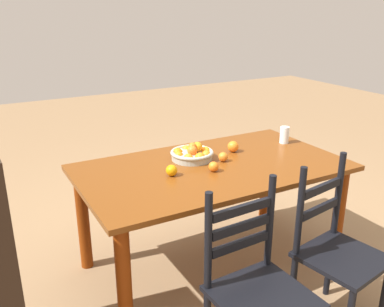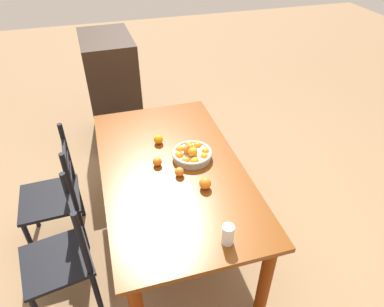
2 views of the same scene
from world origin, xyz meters
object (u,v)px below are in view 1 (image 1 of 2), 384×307
object	(u,v)px
orange_loose_0	(223,157)
drinking_glass	(284,135)
chair_by_cabinet	(256,289)
orange_loose_3	(214,167)
fruit_bowl	(192,154)
orange_loose_1	(233,147)
chair_near_window	(336,253)
dining_table	(212,181)
orange_loose_2	(172,170)

from	to	relation	value
orange_loose_0	drinking_glass	world-z (taller)	drinking_glass
chair_by_cabinet	orange_loose_3	world-z (taller)	chair_by_cabinet
fruit_bowl	orange_loose_0	bearing A→B (deg)	140.34
orange_loose_1	drinking_glass	xyz separation A→B (m)	(-0.44, 0.02, 0.02)
chair_near_window	drinking_glass	size ratio (longest dim) A/B	7.56
orange_loose_0	fruit_bowl	bearing A→B (deg)	-39.66
dining_table	orange_loose_0	world-z (taller)	orange_loose_0
fruit_bowl	orange_loose_1	distance (m)	0.32
orange_loose_2	drinking_glass	size ratio (longest dim) A/B	0.56
chair_by_cabinet	orange_loose_2	xyz separation A→B (m)	(0.04, -0.80, 0.32)
orange_loose_2	fruit_bowl	bearing A→B (deg)	-142.60
drinking_glass	fruit_bowl	bearing A→B (deg)	-1.55
dining_table	chair_by_cabinet	world-z (taller)	chair_by_cabinet
fruit_bowl	orange_loose_2	distance (m)	0.31
dining_table	drinking_glass	bearing A→B (deg)	-168.82
chair_by_cabinet	orange_loose_1	bearing A→B (deg)	59.39
chair_near_window	chair_by_cabinet	world-z (taller)	chair_near_window
dining_table	orange_loose_1	size ratio (longest dim) A/B	21.98
orange_loose_0	orange_loose_2	world-z (taller)	orange_loose_2
chair_near_window	drinking_glass	bearing A→B (deg)	57.12
orange_loose_2	orange_loose_1	bearing A→B (deg)	-162.01
dining_table	drinking_glass	xyz separation A→B (m)	(-0.70, -0.14, 0.17)
dining_table	orange_loose_2	world-z (taller)	orange_loose_2
chair_near_window	orange_loose_3	bearing A→B (deg)	107.75
orange_loose_2	orange_loose_3	size ratio (longest dim) A/B	1.09
dining_table	chair_near_window	xyz separation A→B (m)	(-0.31, 0.78, -0.19)
orange_loose_2	orange_loose_3	bearing A→B (deg)	166.55
chair_by_cabinet	fruit_bowl	xyz separation A→B (m)	(-0.20, -0.98, 0.33)
orange_loose_1	drinking_glass	bearing A→B (deg)	177.87
orange_loose_1	orange_loose_3	size ratio (longest dim) A/B	1.22
chair_by_cabinet	orange_loose_2	size ratio (longest dim) A/B	13.57
chair_by_cabinet	orange_loose_2	distance (m)	0.86
orange_loose_0	drinking_glass	xyz separation A→B (m)	(-0.60, -0.11, 0.03)
orange_loose_3	drinking_glass	size ratio (longest dim) A/B	0.51
chair_near_window	fruit_bowl	world-z (taller)	chair_near_window
chair_near_window	drinking_glass	world-z (taller)	chair_near_window
fruit_bowl	orange_loose_3	bearing A→B (deg)	92.45
chair_near_window	orange_loose_2	size ratio (longest dim) A/B	13.59
orange_loose_3	fruit_bowl	bearing A→B (deg)	-87.55
chair_by_cabinet	drinking_glass	size ratio (longest dim) A/B	7.54
fruit_bowl	orange_loose_0	xyz separation A→B (m)	(-0.16, 0.13, -0.01)
orange_loose_1	orange_loose_2	distance (m)	0.59
fruit_bowl	orange_loose_2	xyz separation A→B (m)	(0.24, 0.19, -0.01)
drinking_glass	dining_table	bearing A→B (deg)	11.18
orange_loose_2	drinking_glass	xyz separation A→B (m)	(-1.00, -0.17, 0.03)
fruit_bowl	chair_near_window	bearing A→B (deg)	111.56
orange_loose_0	orange_loose_2	size ratio (longest dim) A/B	0.90
fruit_bowl	orange_loose_1	xyz separation A→B (m)	(-0.32, 0.00, -0.00)
fruit_bowl	orange_loose_3	world-z (taller)	fruit_bowl
fruit_bowl	orange_loose_2	world-z (taller)	fruit_bowl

